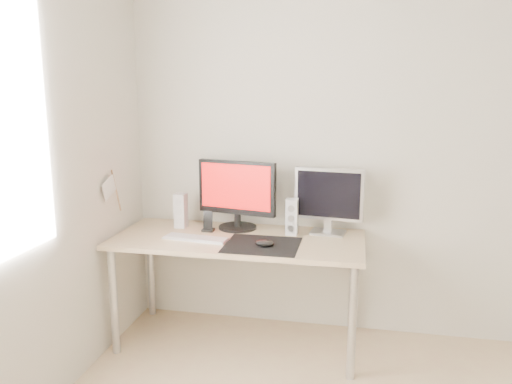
{
  "coord_description": "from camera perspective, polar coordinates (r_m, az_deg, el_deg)",
  "views": [
    {
      "loc": [
        -0.2,
        -1.61,
        1.66
      ],
      "look_at": [
        -0.83,
        1.49,
        1.01
      ],
      "focal_mm": 35.0,
      "sensor_mm": 36.0,
      "label": 1
    }
  ],
  "objects": [
    {
      "name": "main_monitor",
      "position": [
        3.36,
        -2.2,
        -0.03
      ],
      "size": [
        0.55,
        0.31,
        0.47
      ],
      "color": "black",
      "rests_on": "desk"
    },
    {
      "name": "keyboard",
      "position": [
        3.19,
        -6.89,
        -5.26
      ],
      "size": [
        0.43,
        0.17,
        0.02
      ],
      "color": "silver",
      "rests_on": "desk"
    },
    {
      "name": "mouse",
      "position": [
        3.02,
        0.97,
        -5.86
      ],
      "size": [
        0.12,
        0.07,
        0.04
      ],
      "primitive_type": "ellipsoid",
      "color": "black",
      "rests_on": "mousepad"
    },
    {
      "name": "pennant",
      "position": [
        3.29,
        -16.19,
        0.41
      ],
      "size": [
        0.01,
        0.23,
        0.29
      ],
      "color": "#A57F54",
      "rests_on": "wall_left"
    },
    {
      "name": "mousepad",
      "position": [
        3.06,
        0.7,
        -6.07
      ],
      "size": [
        0.45,
        0.4,
        0.0
      ],
      "primitive_type": "cube",
      "color": "black",
      "rests_on": "desk"
    },
    {
      "name": "wall_back",
      "position": [
        3.39,
        14.89,
        4.27
      ],
      "size": [
        3.5,
        0.0,
        3.5
      ],
      "primitive_type": "plane",
      "rotation": [
        1.57,
        0.0,
        0.0
      ],
      "color": "silver",
      "rests_on": "ground"
    },
    {
      "name": "phone_dock",
      "position": [
        3.36,
        -5.5,
        -3.79
      ],
      "size": [
        0.08,
        0.07,
        0.14
      ],
      "color": "black",
      "rests_on": "desk"
    },
    {
      "name": "speaker_left",
      "position": [
        3.46,
        -8.59,
        -2.09
      ],
      "size": [
        0.08,
        0.09,
        0.24
      ],
      "color": "white",
      "rests_on": "desk"
    },
    {
      "name": "speaker_right",
      "position": [
        3.26,
        4.12,
        -2.85
      ],
      "size": [
        0.08,
        0.09,
        0.24
      ],
      "color": "white",
      "rests_on": "desk"
    },
    {
      "name": "desk",
      "position": [
        3.24,
        -2.05,
        -6.52
      ],
      "size": [
        1.6,
        0.7,
        0.73
      ],
      "color": "#D1B587",
      "rests_on": "ground"
    },
    {
      "name": "second_monitor",
      "position": [
        3.28,
        8.33,
        -0.66
      ],
      "size": [
        0.45,
        0.19,
        0.43
      ],
      "color": "#BBBBBE",
      "rests_on": "desk"
    }
  ]
}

